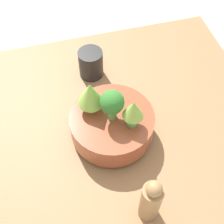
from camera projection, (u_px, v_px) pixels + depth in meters
The scene contains 8 objects.
ground_plane at pixel (104, 136), 0.83m from camera, with size 6.00×6.00×0.00m, color beige.
table at pixel (104, 133), 0.82m from camera, with size 0.86×0.72×0.04m.
bowl at pixel (112, 125), 0.76m from camera, with size 0.20×0.20×0.08m.
romanesco_piece_near at pixel (133, 111), 0.68m from camera, with size 0.05×0.05×0.08m.
broccoli_floret_center at pixel (112, 103), 0.69m from camera, with size 0.06×0.06×0.09m.
romanesco_piece_far at pixel (90, 94), 0.70m from camera, with size 0.06×0.06×0.09m.
cup at pixel (91, 64), 0.88m from camera, with size 0.07×0.07×0.08m.
pepper_mill at pixel (151, 201), 0.62m from camera, with size 0.04×0.04×0.15m.
Camera 1 is at (-0.09, -0.42, 0.72)m, focal length 50.00 mm.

